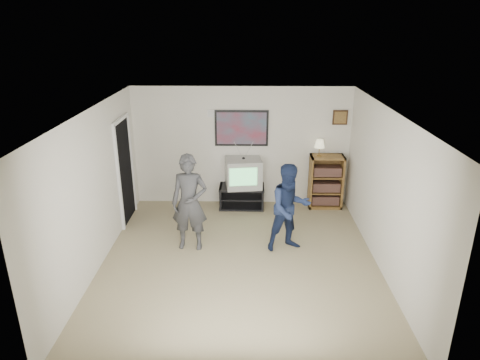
{
  "coord_description": "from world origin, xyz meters",
  "views": [
    {
      "loc": [
        0.11,
        -6.1,
        3.75
      ],
      "look_at": [
        -0.0,
        0.79,
        1.15
      ],
      "focal_mm": 32.0,
      "sensor_mm": 36.0,
      "label": 1
    }
  ],
  "objects_px": {
    "crt_television": "(243,173)",
    "bookshelf": "(326,182)",
    "person_tall": "(190,203)",
    "media_stand": "(242,196)",
    "person_short": "(290,208)"
  },
  "relations": [
    {
      "from": "person_tall",
      "to": "bookshelf",
      "type": "bearing_deg",
      "value": 37.56
    },
    {
      "from": "bookshelf",
      "to": "person_tall",
      "type": "distance_m",
      "value": 3.18
    },
    {
      "from": "media_stand",
      "to": "bookshelf",
      "type": "height_order",
      "value": "bookshelf"
    },
    {
      "from": "person_tall",
      "to": "media_stand",
      "type": "bearing_deg",
      "value": 66.89
    },
    {
      "from": "bookshelf",
      "to": "person_tall",
      "type": "relative_size",
      "value": 0.67
    },
    {
      "from": "media_stand",
      "to": "person_short",
      "type": "distance_m",
      "value": 2.01
    },
    {
      "from": "crt_television",
      "to": "bookshelf",
      "type": "relative_size",
      "value": 0.63
    },
    {
      "from": "bookshelf",
      "to": "person_short",
      "type": "relative_size",
      "value": 0.73
    },
    {
      "from": "crt_television",
      "to": "bookshelf",
      "type": "xyz_separation_m",
      "value": [
        1.72,
        0.05,
        -0.21
      ]
    },
    {
      "from": "media_stand",
      "to": "crt_television",
      "type": "bearing_deg",
      "value": 0.84
    },
    {
      "from": "person_tall",
      "to": "person_short",
      "type": "height_order",
      "value": "person_tall"
    },
    {
      "from": "person_tall",
      "to": "person_short",
      "type": "bearing_deg",
      "value": 2.68
    },
    {
      "from": "media_stand",
      "to": "person_short",
      "type": "bearing_deg",
      "value": -63.83
    },
    {
      "from": "media_stand",
      "to": "person_tall",
      "type": "bearing_deg",
      "value": -115.62
    },
    {
      "from": "crt_television",
      "to": "person_short",
      "type": "xyz_separation_m",
      "value": [
        0.79,
        -1.75,
        0.0
      ]
    }
  ]
}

